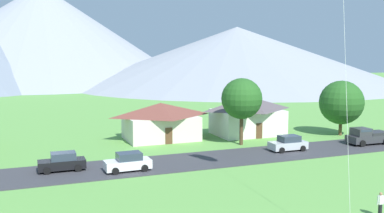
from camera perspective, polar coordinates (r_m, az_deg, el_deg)
The scene contains 12 objects.
road_strip at distance 42.60m, azimuth -3.48°, elevation -7.57°, with size 160.00×6.97×0.08m, color #38383D.
mountain_east_ridge at distance 155.84m, azimuth 5.96°, elevation 6.67°, with size 117.55×117.55×20.79m, color #8E939E.
mountain_central_ridge at distance 181.44m, azimuth -19.27°, elevation 9.05°, with size 116.88×116.88×37.96m, color #8E939E.
house_leftmost at distance 58.11m, azimuth 7.39°, elevation -1.09°, with size 9.42×6.74×5.19m.
house_left_center at distance 54.49m, azimuth -4.17°, elevation -1.87°, with size 9.44×6.99×4.66m.
tree_left_of_center at distance 50.96m, azimuth 6.62°, elevation 1.03°, with size 4.85×4.85×7.97m.
tree_right_of_center at distance 60.23m, azimuth 19.22°, elevation 0.51°, with size 5.82×5.82×7.32m.
parked_car_white_west_end at distance 40.10m, azimuth -8.50°, elevation -7.32°, with size 4.25×2.18×1.68m.
parked_car_silver_mid_east at distance 49.06m, azimuth 12.65°, elevation -4.82°, with size 4.22×2.12×1.68m.
parked_car_black_east_end at distance 41.46m, azimuth -16.85°, elevation -7.08°, with size 4.21×2.09×1.68m.
pickup_truck_charcoal_west_side at distance 55.33m, azimuth 22.25°, elevation -3.65°, with size 5.26×2.44×1.99m.
watcher_person at distance 31.49m, azimuth 23.74°, elevation -11.77°, with size 0.56×0.24×1.68m.
Camera 1 is at (-12.53, -8.16, 10.58)m, focal length 40.16 mm.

